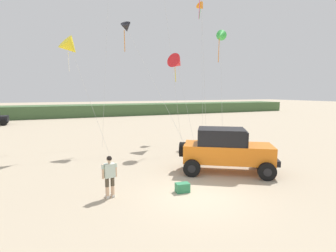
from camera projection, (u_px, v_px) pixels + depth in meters
ground_plane at (199, 196)px, 10.50m from camera, size 220.00×220.00×0.00m
dune_ridge at (62, 111)px, 44.08m from camera, size 90.00×6.29×1.92m
jeep at (226, 149)px, 13.48m from camera, size 4.96×4.32×2.26m
person_watching at (110, 174)px, 10.21m from camera, size 0.62×0.34×1.67m
cooler_box at (182, 188)px, 10.86m from camera, size 0.59×0.41×0.38m
kite_black_sled at (126, 28)px, 19.33m from camera, size 3.17×5.79×9.30m
kite_red_delta at (177, 63)px, 20.66m from camera, size 1.70×3.11×7.14m
kite_pink_ribbon at (221, 36)px, 21.35m from camera, size 3.16×4.83×9.18m
kite_green_box at (201, 7)px, 24.66m from camera, size 2.65×4.69×12.52m
kite_white_parafoil at (70, 47)px, 17.18m from camera, size 2.87×2.97×7.79m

